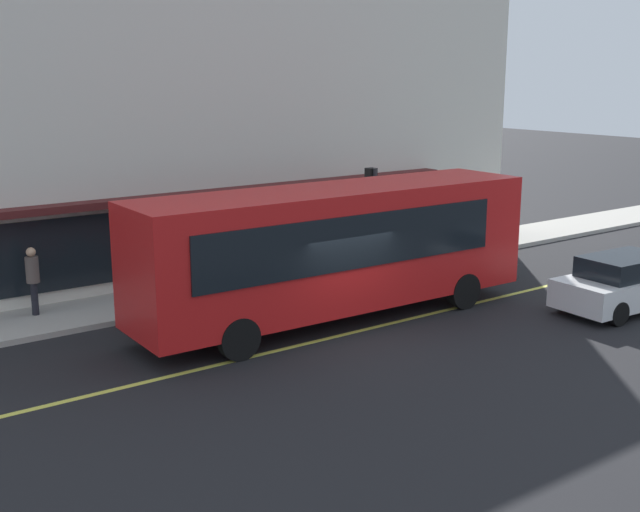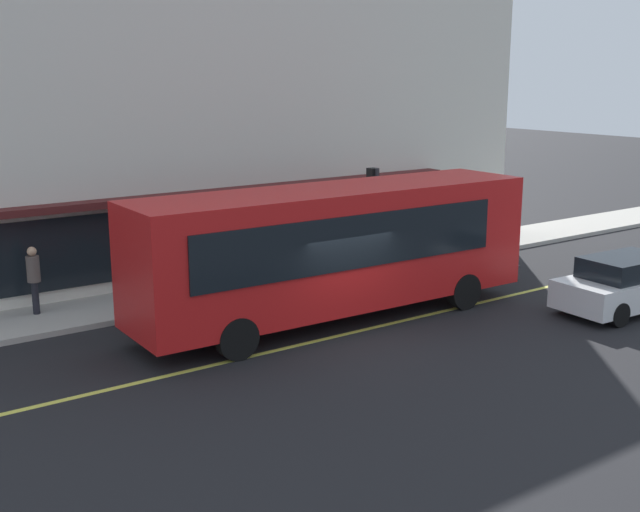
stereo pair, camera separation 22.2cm
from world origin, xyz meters
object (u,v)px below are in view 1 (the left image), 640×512
pedestrian_near_storefront (33,274)px  bus (337,246)px  traffic_light (372,193)px  pedestrian_mid_block (264,251)px  car_white (626,283)px

pedestrian_near_storefront → bus: bearing=-35.9°
traffic_light → pedestrian_mid_block: traffic_light is taller
traffic_light → pedestrian_mid_block: bearing=174.8°
car_white → traffic_light: bearing=110.1°
car_white → pedestrian_near_storefront: 15.84m
car_white → bus: bearing=150.9°
pedestrian_near_storefront → pedestrian_mid_block: bearing=-5.0°
car_white → pedestrian_mid_block: 10.36m
bus → pedestrian_near_storefront: (-6.39, 4.64, -0.74)m
bus → traffic_light: size_ratio=3.49×
pedestrian_mid_block → traffic_light: bearing=-5.2°
traffic_light → pedestrian_near_storefront: size_ratio=1.77×
traffic_light → car_white: bearing=-69.9°
pedestrian_mid_block → pedestrian_near_storefront: size_ratio=0.86×
pedestrian_mid_block → bus: bearing=-94.2°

